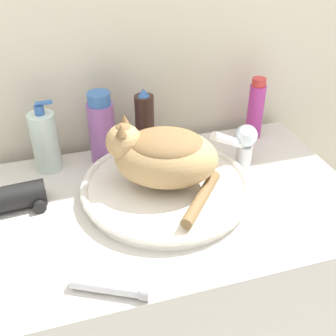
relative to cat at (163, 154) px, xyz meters
name	(u,v)px	position (x,y,z in m)	size (l,w,h in m)	color
wall_back	(133,9)	(0.01, 0.32, 0.26)	(8.00, 0.05, 2.40)	beige
vanity_counter	(171,303)	(0.01, -0.03, -0.53)	(0.95, 0.59, 0.81)	beige
sink_basin	(166,187)	(0.01, 0.00, -0.10)	(0.44, 0.44, 0.04)	white
cat	(163,154)	(0.00, 0.00, 0.00)	(0.30, 0.32, 0.17)	tan
faucet	(243,142)	(0.25, 0.06, -0.04)	(0.15, 0.07, 0.14)	silver
soap_pump_bottle	(45,141)	(-0.27, 0.21, -0.03)	(0.07, 0.07, 0.20)	silver
shampoo_bottle_tall	(256,109)	(0.36, 0.21, -0.03)	(0.05, 0.05, 0.19)	#B2338C
hairspray_can_black	(145,124)	(0.01, 0.21, -0.02)	(0.05, 0.05, 0.20)	#331E19
mouthwash_bottle	(102,129)	(-0.12, 0.21, -0.02)	(0.07, 0.07, 0.21)	#93569E
cream_tube	(112,286)	(-0.18, -0.27, -0.10)	(0.16, 0.10, 0.04)	silver
hair_dryer	(16,198)	(-0.36, 0.05, -0.09)	(0.17, 0.09, 0.06)	black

